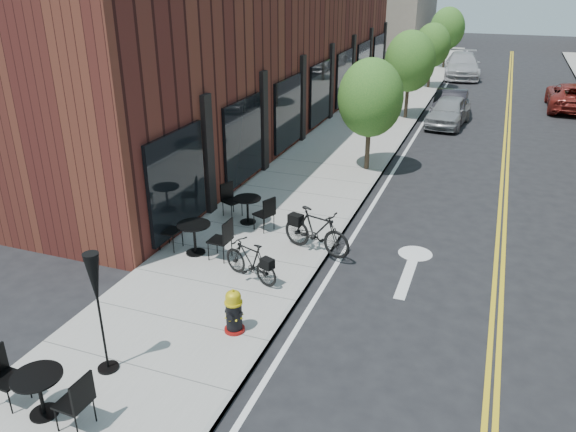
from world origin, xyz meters
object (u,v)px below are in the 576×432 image
at_px(bistro_set_a, 39,389).
at_px(bistro_set_c, 194,234).
at_px(bicycle_right, 316,231).
at_px(fire_hydrant, 234,312).
at_px(patio_umbrella, 96,288).
at_px(bicycle_left, 250,261).
at_px(bistro_set_b, 248,207).
at_px(parked_car_far, 571,96).
at_px(parked_car_c, 462,65).
at_px(parked_car_a, 449,111).
at_px(parked_car_b, 450,105).

xyz_separation_m(bistro_set_a, bistro_set_c, (-0.46, 5.68, 0.03)).
relative_size(bicycle_right, bistro_set_a, 1.05).
bearing_deg(bicycle_right, fire_hydrant, -171.13).
bearing_deg(fire_hydrant, patio_umbrella, -127.30).
bearing_deg(bicycle_left, bicycle_right, 172.35).
bearing_deg(bicycle_left, bistro_set_b, -133.92).
relative_size(bicycle_right, patio_umbrella, 0.83).
distance_m(bistro_set_b, patio_umbrella, 6.66).
bearing_deg(parked_car_far, bicycle_right, 70.25).
height_order(bistro_set_b, parked_car_c, parked_car_c).
relative_size(patio_umbrella, parked_car_far, 0.47).
relative_size(fire_hydrant, parked_car_a, 0.24).
distance_m(bicycle_right, patio_umbrella, 5.99).
bearing_deg(parked_car_c, bistro_set_b, -102.86).
distance_m(bicycle_right, parked_car_a, 14.45).
distance_m(bicycle_left, parked_car_c, 29.51).
relative_size(fire_hydrant, bistro_set_c, 0.48).
distance_m(bistro_set_c, patio_umbrella, 4.61).
xyz_separation_m(fire_hydrant, parked_car_far, (7.63, 23.50, 0.12)).
relative_size(bicycle_left, bistro_set_a, 0.86).
relative_size(bistro_set_c, patio_umbrella, 0.84).
bearing_deg(bicycle_right, bistro_set_c, 127.78).
bearing_deg(bicycle_left, parked_car_far, 179.95).
xyz_separation_m(fire_hydrant, bicycle_right, (0.46, 3.72, 0.14)).
height_order(parked_car_a, parked_car_far, parked_car_far).
distance_m(fire_hydrant, parked_car_a, 18.20).
bearing_deg(bistro_set_a, bicycle_left, 77.59).
bearing_deg(fire_hydrant, bicycle_right, 87.03).
bearing_deg(bicycle_right, parked_car_far, -4.08).
height_order(bistro_set_b, bistro_set_c, bistro_set_c).
bearing_deg(bistro_set_a, parked_car_b, 82.61).
relative_size(bicycle_right, parked_car_b, 0.47).
height_order(fire_hydrant, parked_car_far, parked_car_far).
relative_size(patio_umbrella, parked_car_c, 0.42).
bearing_deg(bicycle_left, patio_umbrella, 4.54).
relative_size(bicycle_left, patio_umbrella, 0.69).
xyz_separation_m(patio_umbrella, parked_car_b, (3.66, 21.12, -1.08)).
bearing_deg(parked_car_c, patio_umbrella, -100.94).
height_order(bistro_set_b, parked_car_a, parked_car_a).
height_order(bicycle_right, patio_umbrella, patio_umbrella).
bearing_deg(fire_hydrant, bistro_set_b, 115.36).
height_order(bicycle_right, parked_car_c, parked_car_c).
bearing_deg(parked_car_b, parked_car_far, 36.44).
xyz_separation_m(bistro_set_a, parked_car_a, (3.99, 21.15, 0.04)).
xyz_separation_m(parked_car_b, parked_car_c, (-0.42, 12.03, 0.11)).
distance_m(patio_umbrella, parked_car_a, 20.26).
distance_m(bicycle_right, parked_car_c, 27.65).
xyz_separation_m(bistro_set_a, parked_car_b, (3.92, 22.39, 0.06)).
bearing_deg(fire_hydrant, bicycle_left, 108.89).
xyz_separation_m(bistro_set_b, parked_car_a, (4.00, 13.33, 0.06)).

